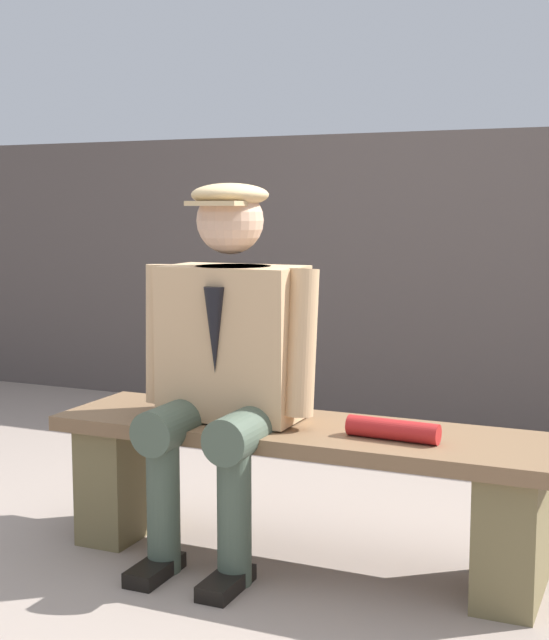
# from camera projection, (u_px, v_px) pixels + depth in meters

# --- Properties ---
(ground_plane) EXTENTS (30.00, 30.00, 0.00)m
(ground_plane) POSITION_uv_depth(u_px,v_px,m) (302.00, 560.00, 3.07)
(ground_plane) COLOR gray
(bench) EXTENTS (1.72, 0.47, 0.47)m
(bench) POSITION_uv_depth(u_px,v_px,m) (302.00, 474.00, 3.04)
(bench) COLOR brown
(bench) RESTS_ON ground
(seated_man) EXTENTS (0.64, 0.58, 1.28)m
(seated_man) POSITION_uv_depth(u_px,v_px,m) (226.00, 352.00, 3.04)
(seated_man) COLOR tan
(seated_man) RESTS_ON ground
(rolled_magazine) EXTENTS (0.30, 0.08, 0.07)m
(rolled_magazine) POSITION_uv_depth(u_px,v_px,m) (393.00, 430.00, 2.82)
(rolled_magazine) COLOR #B21E1E
(rolled_magazine) RESTS_ON bench
(stadium_wall) EXTENTS (12.00, 0.24, 1.61)m
(stadium_wall) POSITION_uv_depth(u_px,v_px,m) (453.00, 278.00, 5.02)
(stadium_wall) COLOR #4E4542
(stadium_wall) RESTS_ON ground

